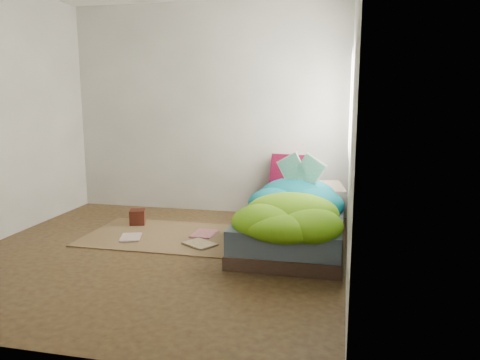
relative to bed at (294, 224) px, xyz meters
name	(u,v)px	position (x,y,z in m)	size (l,w,h in m)	color
ground	(156,254)	(-1.22, -0.72, -0.17)	(3.50, 3.50, 0.00)	#3B2316
room_walls	(152,78)	(-1.21, -0.71, 1.46)	(3.54, 3.54, 2.62)	#BAB7B1
bed	(294,224)	(0.00, 0.00, 0.00)	(1.00, 2.00, 0.34)	#38271E
duvet	(292,196)	(0.00, -0.22, 0.34)	(0.96, 1.84, 0.34)	#085F7D
rug	(163,235)	(-1.37, -0.17, -0.16)	(1.60, 1.10, 0.01)	brown
pillow_floral	(317,191)	(0.19, 0.59, 0.24)	(0.58, 0.36, 0.13)	#EFE6CE
pillow_magenta	(289,173)	(-0.16, 0.84, 0.39)	(0.43, 0.14, 0.43)	#4E052A
open_book	(301,160)	(0.04, 0.20, 0.64)	(0.43, 0.09, 0.26)	green
wooden_box	(138,217)	(-1.82, 0.17, -0.07)	(0.17, 0.17, 0.17)	#3C1A0D
floor_book_a	(121,238)	(-1.75, -0.39, -0.15)	(0.20, 0.28, 0.02)	white
floor_book_b	(194,233)	(-1.06, -0.09, -0.14)	(0.23, 0.31, 0.03)	#DC7F85
floor_book_c	(191,247)	(-0.94, -0.51, -0.14)	(0.22, 0.30, 0.02)	#C4B681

